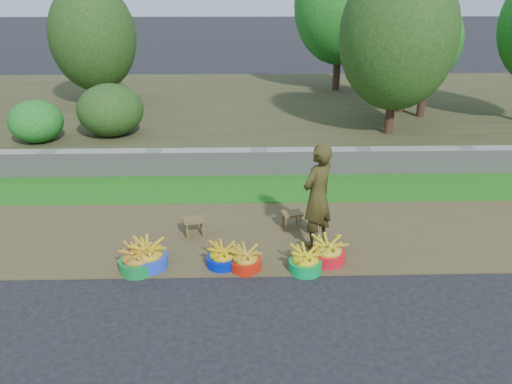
{
  "coord_description": "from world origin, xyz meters",
  "views": [
    {
      "loc": [
        -0.33,
        -5.99,
        3.8
      ],
      "look_at": [
        -0.14,
        1.3,
        0.75
      ],
      "focal_mm": 35.0,
      "sensor_mm": 36.0,
      "label": 1
    }
  ],
  "objects_px": {
    "basin_e": "(305,261)",
    "stool_left": "(194,222)",
    "basin_f": "(328,252)",
    "basin_b": "(148,256)",
    "basin_c": "(222,257)",
    "vendor_woman": "(317,196)",
    "stool_right": "(292,216)",
    "basin_d": "(245,260)",
    "basin_a": "(137,260)"
  },
  "relations": [
    {
      "from": "basin_c",
      "to": "basin_d",
      "type": "distance_m",
      "value": 0.34
    },
    {
      "from": "stool_right",
      "to": "stool_left",
      "type": "bearing_deg",
      "value": -172.19
    },
    {
      "from": "basin_a",
      "to": "basin_f",
      "type": "xyz_separation_m",
      "value": [
        2.74,
        0.16,
        -0.0
      ]
    },
    {
      "from": "basin_a",
      "to": "basin_e",
      "type": "relative_size",
      "value": 1.1
    },
    {
      "from": "basin_e",
      "to": "basin_a",
      "type": "bearing_deg",
      "value": 178.33
    },
    {
      "from": "basin_a",
      "to": "basin_f",
      "type": "relative_size",
      "value": 1.01
    },
    {
      "from": "basin_d",
      "to": "basin_e",
      "type": "bearing_deg",
      "value": -4.89
    },
    {
      "from": "basin_e",
      "to": "basin_c",
      "type": "bearing_deg",
      "value": 172.23
    },
    {
      "from": "basin_c",
      "to": "vendor_woman",
      "type": "bearing_deg",
      "value": 22.45
    },
    {
      "from": "basin_c",
      "to": "basin_f",
      "type": "height_order",
      "value": "basin_f"
    },
    {
      "from": "basin_c",
      "to": "basin_a",
      "type": "bearing_deg",
      "value": -175.62
    },
    {
      "from": "basin_b",
      "to": "stool_left",
      "type": "bearing_deg",
      "value": 58.58
    },
    {
      "from": "basin_b",
      "to": "vendor_woman",
      "type": "distance_m",
      "value": 2.65
    },
    {
      "from": "basin_e",
      "to": "stool_right",
      "type": "xyz_separation_m",
      "value": [
        -0.07,
        1.32,
        0.09
      ]
    },
    {
      "from": "stool_left",
      "to": "vendor_woman",
      "type": "height_order",
      "value": "vendor_woman"
    },
    {
      "from": "basin_b",
      "to": "stool_right",
      "type": "bearing_deg",
      "value": 28.18
    },
    {
      "from": "basin_c",
      "to": "basin_f",
      "type": "xyz_separation_m",
      "value": [
        1.54,
        0.07,
        0.02
      ]
    },
    {
      "from": "basin_d",
      "to": "stool_right",
      "type": "height_order",
      "value": "basin_d"
    },
    {
      "from": "basin_e",
      "to": "stool_left",
      "type": "distance_m",
      "value": 2.01
    },
    {
      "from": "basin_b",
      "to": "vendor_woman",
      "type": "relative_size",
      "value": 0.34
    },
    {
      "from": "basin_f",
      "to": "basin_b",
      "type": "bearing_deg",
      "value": -178.46
    },
    {
      "from": "basin_e",
      "to": "basin_f",
      "type": "relative_size",
      "value": 0.92
    },
    {
      "from": "basin_b",
      "to": "basin_c",
      "type": "relative_size",
      "value": 1.21
    },
    {
      "from": "basin_c",
      "to": "stool_right",
      "type": "height_order",
      "value": "basin_c"
    },
    {
      "from": "basin_f",
      "to": "vendor_woman",
      "type": "xyz_separation_m",
      "value": [
        -0.11,
        0.53,
        0.67
      ]
    },
    {
      "from": "basin_e",
      "to": "basin_f",
      "type": "bearing_deg",
      "value": 32.71
    },
    {
      "from": "basin_b",
      "to": "stool_right",
      "type": "relative_size",
      "value": 1.49
    },
    {
      "from": "basin_b",
      "to": "basin_f",
      "type": "height_order",
      "value": "basin_b"
    },
    {
      "from": "basin_d",
      "to": "basin_e",
      "type": "distance_m",
      "value": 0.86
    },
    {
      "from": "basin_c",
      "to": "vendor_woman",
      "type": "height_order",
      "value": "vendor_woman"
    },
    {
      "from": "stool_right",
      "to": "vendor_woman",
      "type": "relative_size",
      "value": 0.23
    },
    {
      "from": "basin_c",
      "to": "basin_e",
      "type": "distance_m",
      "value": 1.2
    },
    {
      "from": "basin_e",
      "to": "stool_left",
      "type": "xyz_separation_m",
      "value": [
        -1.67,
        1.11,
        0.1
      ]
    },
    {
      "from": "basin_a",
      "to": "basin_b",
      "type": "xyz_separation_m",
      "value": [
        0.14,
        0.09,
        0.01
      ]
    },
    {
      "from": "stool_left",
      "to": "stool_right",
      "type": "bearing_deg",
      "value": 7.81
    },
    {
      "from": "basin_f",
      "to": "stool_left",
      "type": "relative_size",
      "value": 1.32
    },
    {
      "from": "basin_a",
      "to": "basin_c",
      "type": "height_order",
      "value": "basin_a"
    },
    {
      "from": "basin_f",
      "to": "vendor_woman",
      "type": "relative_size",
      "value": 0.32
    },
    {
      "from": "basin_e",
      "to": "stool_left",
      "type": "relative_size",
      "value": 1.21
    },
    {
      "from": "basin_d",
      "to": "basin_f",
      "type": "bearing_deg",
      "value": 7.29
    },
    {
      "from": "stool_right",
      "to": "basin_d",
      "type": "bearing_deg",
      "value": -121.92
    },
    {
      "from": "basin_a",
      "to": "stool_right",
      "type": "xyz_separation_m",
      "value": [
        2.32,
        1.26,
        0.07
      ]
    },
    {
      "from": "basin_b",
      "to": "basin_d",
      "type": "bearing_deg",
      "value": -3.46
    },
    {
      "from": "stool_left",
      "to": "stool_right",
      "type": "distance_m",
      "value": 1.61
    },
    {
      "from": "stool_left",
      "to": "stool_right",
      "type": "relative_size",
      "value": 1.05
    },
    {
      "from": "basin_a",
      "to": "stool_right",
      "type": "height_order",
      "value": "basin_a"
    },
    {
      "from": "basin_c",
      "to": "basin_f",
      "type": "bearing_deg",
      "value": 2.45
    },
    {
      "from": "vendor_woman",
      "to": "basin_a",
      "type": "bearing_deg",
      "value": -28.69
    },
    {
      "from": "basin_d",
      "to": "basin_a",
      "type": "bearing_deg",
      "value": -179.87
    },
    {
      "from": "basin_e",
      "to": "stool_right",
      "type": "distance_m",
      "value": 1.33
    }
  ]
}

